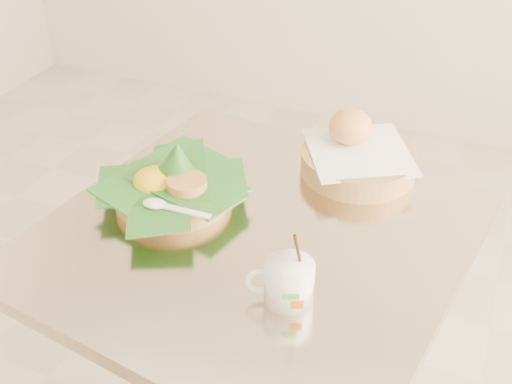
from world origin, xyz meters
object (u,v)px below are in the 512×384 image
at_px(bread_basket, 357,156).
at_px(coffee_mug, 288,281).
at_px(cafe_table, 254,320).
at_px(rice_basket, 172,183).

bearing_deg(bread_basket, coffee_mug, -89.92).
bearing_deg(coffee_mug, cafe_table, 129.93).
relative_size(bread_basket, coffee_mug, 1.98).
bearing_deg(rice_basket, cafe_table, -10.43).
relative_size(cafe_table, bread_basket, 3.00).
xyz_separation_m(rice_basket, coffee_mug, (0.29, -0.17, -0.00)).
height_order(rice_basket, bread_basket, rice_basket).
distance_m(rice_basket, coffee_mug, 0.34).
bearing_deg(bread_basket, cafe_table, -112.80).
height_order(cafe_table, coffee_mug, coffee_mug).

